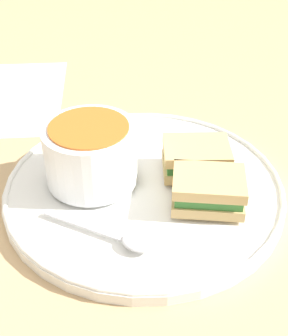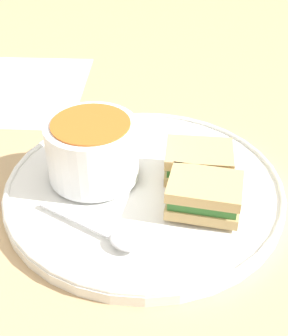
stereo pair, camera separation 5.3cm
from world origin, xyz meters
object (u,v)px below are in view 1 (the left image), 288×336
(spoon, at_px, (127,239))
(sandwich_half_near, at_px, (208,190))
(soup_bowl, at_px, (91,153))
(sandwich_half_far, at_px, (196,158))

(spoon, xyz_separation_m, sandwich_half_near, (-0.10, -0.01, 0.01))
(soup_bowl, bearing_deg, sandwich_half_far, 156.90)
(soup_bowl, bearing_deg, sandwich_half_near, 131.06)
(spoon, bearing_deg, sandwich_half_near, 60.51)
(spoon, bearing_deg, soup_bowl, 138.47)
(sandwich_half_near, bearing_deg, soup_bowl, -48.94)
(sandwich_half_near, relative_size, sandwich_half_far, 1.01)
(soup_bowl, xyz_separation_m, spoon, (0.01, 0.11, -0.03))
(sandwich_half_near, distance_m, sandwich_half_far, 0.06)
(sandwich_half_near, xyz_separation_m, sandwich_half_far, (-0.02, -0.06, 0.00))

